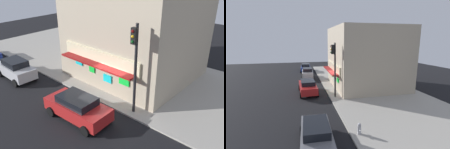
% 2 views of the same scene
% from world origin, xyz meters
% --- Properties ---
extents(ground_plane, '(59.30, 59.30, 0.00)m').
position_xyz_m(ground_plane, '(0.00, 0.00, 0.00)').
color(ground_plane, black).
extents(sidewalk, '(39.53, 10.93, 0.12)m').
position_xyz_m(sidewalk, '(0.00, 5.46, 0.06)').
color(sidewalk, '#A39E93').
rests_on(sidewalk, ground_plane).
extents(corner_building, '(9.43, 9.42, 7.70)m').
position_xyz_m(corner_building, '(-1.47, 5.52, 3.97)').
color(corner_building, tan).
rests_on(corner_building, sidewalk).
extents(traffic_light, '(0.32, 0.58, 5.79)m').
position_xyz_m(traffic_light, '(2.16, 0.51, 3.80)').
color(traffic_light, black).
rests_on(traffic_light, sidewalk).
extents(trash_can, '(0.49, 0.49, 0.92)m').
position_xyz_m(trash_can, '(-1.37, 1.89, 0.58)').
color(trash_can, '#2D2D2D').
rests_on(trash_can, sidewalk).
extents(pedestrian, '(0.39, 0.62, 1.80)m').
position_xyz_m(pedestrian, '(-2.65, 2.05, 1.13)').
color(pedestrian, navy).
rests_on(pedestrian, sidewalk).
extents(potted_plant_by_doorway, '(0.60, 0.60, 0.86)m').
position_xyz_m(potted_plant_by_doorway, '(-3.90, 2.25, 0.60)').
color(potted_plant_by_doorway, '#59595B').
rests_on(potted_plant_by_doorway, sidewalk).
extents(parked_car_silver, '(3.98, 1.99, 1.68)m').
position_xyz_m(parked_car_silver, '(-8.35, -1.84, 0.86)').
color(parked_car_silver, '#B7B7BC').
rests_on(parked_car_silver, ground_plane).
extents(parked_car_red, '(4.46, 2.21, 1.57)m').
position_xyz_m(parked_car_red, '(-0.09, -2.20, 0.82)').
color(parked_car_red, '#AD1E1E').
rests_on(parked_car_red, ground_plane).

